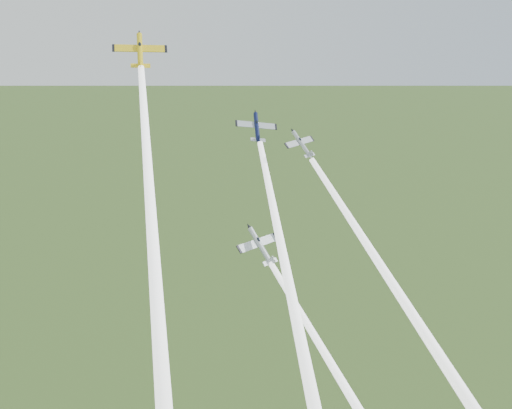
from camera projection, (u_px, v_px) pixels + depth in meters
name	position (u px, v px, depth m)	size (l,w,h in m)	color
plane_yellow	(140.00, 51.00, 97.05)	(8.27, 8.20, 1.30)	yellow
smoke_trail_yellow	(155.00, 268.00, 80.94)	(2.31, 2.31, 64.89)	white
plane_navy	(257.00, 127.00, 109.75)	(7.41, 7.35, 1.16)	#0D133A
smoke_trail_navy	(294.00, 307.00, 95.34)	(2.31, 2.31, 58.40)	white
plane_silver_right	(302.00, 144.00, 107.36)	(6.74, 6.69, 1.06)	#A5ABB3
smoke_trail_silver_right	(415.00, 319.00, 98.36)	(2.31, 2.31, 60.92)	white
plane_silver_low	(260.00, 246.00, 103.28)	(8.67, 8.61, 1.36)	#AEB6BD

